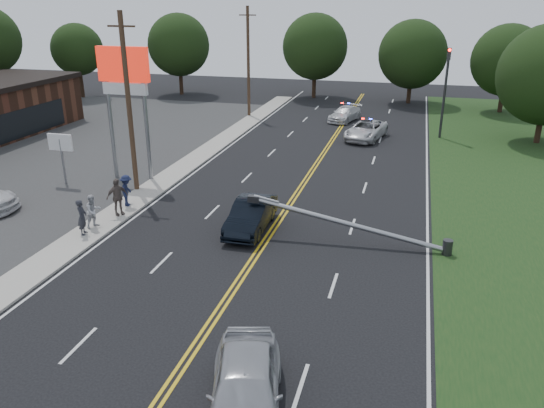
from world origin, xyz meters
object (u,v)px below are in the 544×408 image
(utility_pole_mid, at_px, (129,104))
(crashed_sedan, at_px, (251,215))
(waiting_sedan, at_px, (246,389))
(fallen_streetlight, at_px, (359,226))
(traffic_signal, at_px, (445,85))
(utility_pole_far, at_px, (248,62))
(bystander_b, at_px, (93,211))
(emergency_b, at_px, (345,114))
(bystander_d, at_px, (117,197))
(bystander_a, at_px, (82,217))
(emergency_a, at_px, (366,130))
(pylon_sign, at_px, (125,82))
(small_sign, at_px, (61,147))
(bystander_c, at_px, (127,190))

(utility_pole_mid, relative_size, crashed_sedan, 2.20)
(waiting_sedan, bearing_deg, fallen_streetlight, 66.46)
(traffic_signal, height_order, utility_pole_far, utility_pole_far)
(utility_pole_mid, distance_m, crashed_sedan, 9.93)
(utility_pole_far, relative_size, bystander_b, 6.05)
(emergency_b, bearing_deg, bystander_b, -90.39)
(traffic_signal, height_order, bystander_d, traffic_signal)
(bystander_a, bearing_deg, emergency_a, -44.70)
(waiting_sedan, bearing_deg, bystander_a, 125.37)
(traffic_signal, distance_m, bystander_d, 27.52)
(traffic_signal, height_order, fallen_streetlight, traffic_signal)
(utility_pole_mid, relative_size, bystander_b, 6.05)
(fallen_streetlight, bearing_deg, traffic_signal, 79.41)
(traffic_signal, distance_m, bystander_b, 29.08)
(utility_pole_mid, distance_m, utility_pole_far, 22.00)
(crashed_sedan, height_order, waiting_sedan, waiting_sedan)
(waiting_sedan, height_order, bystander_a, bystander_a)
(pylon_sign, bearing_deg, utility_pole_mid, -56.98)
(small_sign, bearing_deg, traffic_signal, 38.90)
(fallen_streetlight, bearing_deg, bystander_d, 179.38)
(pylon_sign, distance_m, bystander_b, 9.33)
(waiting_sedan, height_order, bystander_b, bystander_b)
(bystander_b, bearing_deg, small_sign, 67.08)
(pylon_sign, bearing_deg, small_sign, -150.26)
(traffic_signal, relative_size, bystander_b, 4.27)
(waiting_sedan, distance_m, bystander_c, 16.86)
(pylon_sign, xyz_separation_m, bystander_d, (2.38, -5.87, -4.90))
(pylon_sign, distance_m, emergency_a, 19.83)
(fallen_streetlight, height_order, bystander_b, fallen_streetlight)
(small_sign, bearing_deg, bystander_b, -45.00)
(utility_pole_far, relative_size, emergency_b, 2.23)
(utility_pole_mid, bearing_deg, waiting_sedan, -52.93)
(waiting_sedan, distance_m, bystander_a, 14.20)
(fallen_streetlight, xyz_separation_m, utility_pole_far, (-13.39, 26.00, 4.17))
(waiting_sedan, relative_size, bystander_b, 2.95)
(pylon_sign, relative_size, utility_pole_far, 0.80)
(utility_pole_far, bearing_deg, waiting_sedan, -72.67)
(traffic_signal, bearing_deg, bystander_d, -126.90)
(utility_pole_mid, xyz_separation_m, bystander_d, (1.08, -3.87, -3.99))
(crashed_sedan, xyz_separation_m, emergency_b, (0.99, 26.00, -0.10))
(pylon_sign, relative_size, small_sign, 2.58)
(utility_pole_far, bearing_deg, utility_pole_mid, -90.00)
(utility_pole_far, relative_size, emergency_a, 1.91)
(fallen_streetlight, distance_m, bystander_b, 12.72)
(pylon_sign, height_order, bystander_a, pylon_sign)
(pylon_sign, distance_m, small_sign, 5.45)
(bystander_c, bearing_deg, emergency_b, -33.91)
(crashed_sedan, bearing_deg, traffic_signal, 65.52)
(bystander_c, bearing_deg, bystander_d, 173.74)
(utility_pole_far, distance_m, bystander_b, 27.89)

